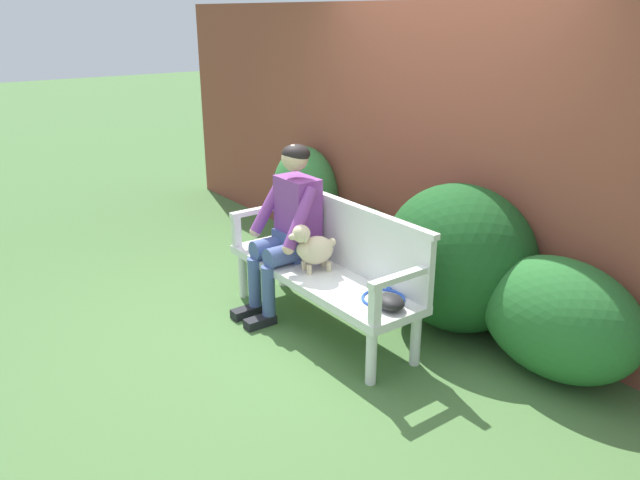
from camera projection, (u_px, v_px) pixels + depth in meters
The scene contains 14 objects.
ground_plane at pixel (320, 326), 4.68m from camera, with size 40.00×40.00×0.00m, color #4C753D.
brick_garden_fence at pixel (445, 154), 4.98m from camera, with size 8.00×0.30×2.30m, color brown.
hedge_bush_far_right at pixel (352, 240), 5.56m from camera, with size 1.04×0.85×0.61m, color #194C1E.
hedge_bush_mid_left at pixel (559, 318), 3.96m from camera, with size 1.08×0.73×0.78m, color #286B2D.
hedge_bush_far_left at pixel (459, 258), 4.53m from camera, with size 1.17×0.99×1.08m, color #194C1E.
hedge_bush_mid_right at pixel (305, 197), 6.13m from camera, with size 0.77×0.59×1.01m, color #337538.
garden_bench at pixel (320, 280), 4.55m from camera, with size 1.76×0.51×0.44m.
bench_backrest at pixel (345, 233), 4.57m from camera, with size 1.80×0.06×0.50m.
bench_armrest_left_end at pixel (249, 219), 5.04m from camera, with size 0.06×0.51×0.28m.
bench_armrest_right_end at pixel (391, 289), 3.78m from camera, with size 0.06×0.51×0.28m.
person_seated at pixel (289, 224), 4.71m from camera, with size 0.56×0.65×1.31m.
dog_on_bench at pixel (312, 248), 4.49m from camera, with size 0.22×0.37×0.37m.
tennis_racket at pixel (384, 297), 4.12m from camera, with size 0.44×0.56×0.03m.
baseball_glove at pixel (390, 302), 3.96m from camera, with size 0.22×0.17×0.09m, color black.
Camera 1 is at (3.35, -2.48, 2.22)m, focal length 35.07 mm.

